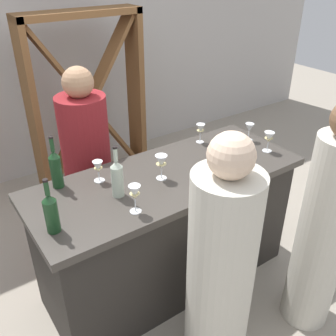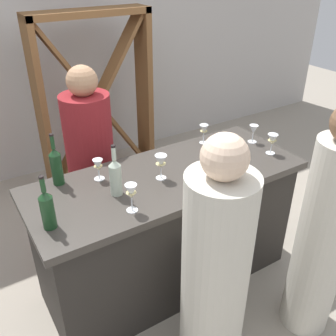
% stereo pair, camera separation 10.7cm
% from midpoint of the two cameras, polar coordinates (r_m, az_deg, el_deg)
% --- Properties ---
extents(ground_plane, '(12.00, 12.00, 0.00)m').
position_cam_midpoint_polar(ground_plane, '(3.05, -1.05, -15.96)').
color(ground_plane, '#9E9384').
extents(back_wall, '(8.00, 0.10, 2.80)m').
position_cam_midpoint_polar(back_wall, '(4.22, -19.07, 17.57)').
color(back_wall, '#BCB7B2').
rests_on(back_wall, ground).
extents(bar_counter, '(1.84, 0.73, 0.91)m').
position_cam_midpoint_polar(bar_counter, '(2.73, -1.14, -9.20)').
color(bar_counter, '#2A2723').
rests_on(bar_counter, ground).
extents(wine_rack, '(1.16, 0.28, 1.74)m').
position_cam_midpoint_polar(wine_rack, '(3.91, -12.64, 9.42)').
color(wine_rack, brown).
rests_on(wine_rack, ground).
extents(wine_bottle_leftmost_olive_green, '(0.07, 0.07, 0.31)m').
position_cam_midpoint_polar(wine_bottle_leftmost_olive_green, '(2.04, -18.60, -6.31)').
color(wine_bottle_leftmost_olive_green, '#193D1E').
rests_on(wine_bottle_leftmost_olive_green, bar_counter).
extents(wine_bottle_second_left_olive_green, '(0.07, 0.07, 0.34)m').
position_cam_midpoint_polar(wine_bottle_second_left_olive_green, '(2.40, -17.71, -0.03)').
color(wine_bottle_second_left_olive_green, '#193D1E').
rests_on(wine_bottle_second_left_olive_green, bar_counter).
extents(wine_bottle_center_clear_pale, '(0.07, 0.07, 0.32)m').
position_cam_midpoint_polar(wine_bottle_center_clear_pale, '(2.23, -9.00, -1.43)').
color(wine_bottle_center_clear_pale, '#B7C6B2').
rests_on(wine_bottle_center_clear_pale, bar_counter).
extents(wine_bottle_second_right_near_black, '(0.08, 0.08, 0.28)m').
position_cam_midpoint_polar(wine_bottle_second_right_near_black, '(2.46, 6.78, 1.45)').
color(wine_bottle_second_right_near_black, black).
rests_on(wine_bottle_second_right_near_black, bar_counter).
extents(wine_glass_near_left, '(0.07, 0.07, 0.17)m').
position_cam_midpoint_polar(wine_glass_near_left, '(2.08, -6.48, -3.89)').
color(wine_glass_near_left, white).
rests_on(wine_glass_near_left, bar_counter).
extents(wine_glass_near_center, '(0.07, 0.07, 0.15)m').
position_cam_midpoint_polar(wine_glass_near_center, '(2.81, 13.82, 4.36)').
color(wine_glass_near_center, white).
rests_on(wine_glass_near_center, bar_counter).
extents(wine_glass_near_right, '(0.08, 0.08, 0.17)m').
position_cam_midpoint_polar(wine_glass_near_right, '(2.38, -2.30, 0.78)').
color(wine_glass_near_right, white).
rests_on(wine_glass_near_right, bar_counter).
extents(wine_glass_far_left, '(0.07, 0.07, 0.14)m').
position_cam_midpoint_polar(wine_glass_far_left, '(2.95, 11.09, 5.82)').
color(wine_glass_far_left, white).
rests_on(wine_glass_far_left, bar_counter).
extents(wine_glass_far_center, '(0.07, 0.07, 0.14)m').
position_cam_midpoint_polar(wine_glass_far_center, '(2.41, -11.70, 0.00)').
color(wine_glass_far_center, white).
rests_on(wine_glass_far_center, bar_counter).
extents(wine_glass_far_right, '(0.07, 0.07, 0.15)m').
position_cam_midpoint_polar(wine_glass_far_right, '(2.87, 3.82, 5.78)').
color(wine_glass_far_right, white).
rests_on(wine_glass_far_right, bar_counter).
extents(person_left_guest, '(0.46, 0.46, 1.49)m').
position_cam_midpoint_polar(person_left_guest, '(2.14, 6.46, -14.75)').
color(person_left_guest, beige).
rests_on(person_left_guest, ground).
extents(person_center_guest, '(0.31, 0.31, 1.55)m').
position_cam_midpoint_polar(person_center_guest, '(2.47, 21.20, -8.65)').
color(person_center_guest, beige).
rests_on(person_center_guest, ground).
extents(person_right_guest, '(0.38, 0.38, 1.51)m').
position_cam_midpoint_polar(person_right_guest, '(3.03, -12.83, -0.46)').
color(person_right_guest, maroon).
rests_on(person_right_guest, ground).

